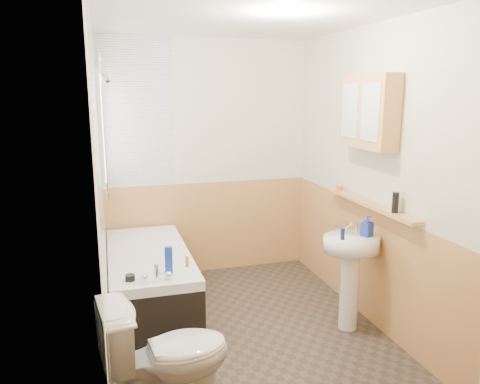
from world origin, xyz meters
name	(u,v)px	position (x,y,z in m)	size (l,w,h in m)	color
floor	(245,329)	(0.00, 0.00, 0.00)	(2.80, 2.80, 0.00)	#2F2821
ceiling	(246,16)	(0.00, 0.00, 2.50)	(2.80, 2.80, 0.00)	white
wall_back	(207,159)	(0.00, 1.41, 1.25)	(2.20, 0.02, 2.50)	beige
wall_front	(326,235)	(0.00, -1.41, 1.25)	(2.20, 0.02, 2.50)	beige
wall_left	(99,192)	(-1.11, 0.00, 1.25)	(0.02, 2.80, 2.50)	beige
wall_right	(370,176)	(1.11, 0.00, 1.25)	(0.02, 2.80, 2.50)	beige
wainscot_right	(363,260)	(1.09, 0.00, 0.50)	(0.01, 2.80, 1.00)	tan
wainscot_front	(319,366)	(0.00, -1.39, 0.50)	(2.20, 0.01, 1.00)	tan
wainscot_back	(209,227)	(0.00, 1.39, 0.50)	(2.20, 0.01, 1.00)	tan
tile_cladding_left	(102,191)	(-1.09, 0.00, 1.25)	(0.01, 2.80, 2.50)	white
tile_return_back	(136,113)	(-0.73, 1.39, 1.75)	(0.75, 0.01, 1.50)	white
window	(102,127)	(-1.06, 0.95, 1.65)	(0.03, 0.79, 0.99)	white
bathtub	(150,280)	(-0.73, 0.57, 0.29)	(0.70, 1.58, 0.70)	black
shower_riser	(104,117)	(-1.04, 0.78, 1.74)	(0.11, 0.08, 1.27)	silver
toilet	(167,357)	(-0.76, -0.88, 0.38)	(0.44, 0.78, 0.77)	white
sink	(350,263)	(0.84, -0.22, 0.58)	(0.47, 0.38, 0.92)	white
pine_shelf	(369,204)	(1.04, -0.12, 1.04)	(0.10, 1.29, 0.03)	tan
medicine_cabinet	(368,111)	(1.01, -0.08, 1.80)	(0.17, 0.66, 0.59)	tan
foam_can	(395,203)	(1.04, -0.49, 1.14)	(0.05, 0.05, 0.16)	black
green_bottle	(392,198)	(1.04, -0.44, 1.16)	(0.04, 0.04, 0.21)	silver
black_jar	(340,188)	(1.04, 0.38, 1.08)	(0.06, 0.06, 0.04)	orange
soap_bottle	(367,231)	(0.95, -0.25, 0.85)	(0.08, 0.17, 0.08)	#19339E
clear_bottle	(343,234)	(0.72, -0.28, 0.86)	(0.03, 0.03, 0.09)	navy
blue_gel	(169,260)	(-0.62, 0.01, 0.67)	(0.06, 0.04, 0.22)	#19339E
cream_jar	(130,278)	(-0.92, -0.05, 0.59)	(0.07, 0.07, 0.05)	black
orange_bottle	(187,262)	(-0.46, 0.11, 0.61)	(0.03, 0.03, 0.09)	orange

